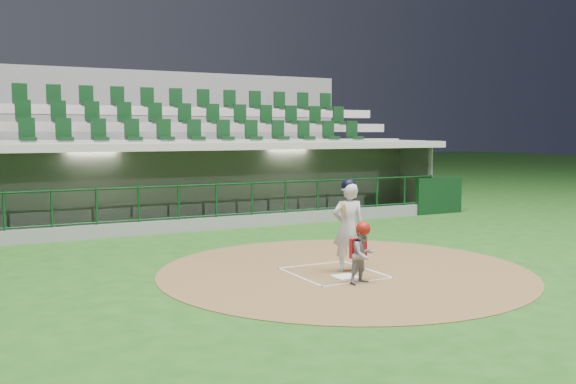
% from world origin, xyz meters
% --- Properties ---
extents(ground, '(120.00, 120.00, 0.00)m').
position_xyz_m(ground, '(0.00, 0.00, 0.00)').
color(ground, '#1C4C15').
rests_on(ground, ground).
extents(dirt_circle, '(7.20, 7.20, 0.01)m').
position_xyz_m(dirt_circle, '(0.30, -0.20, 0.01)').
color(dirt_circle, brown).
rests_on(dirt_circle, ground).
extents(home_plate, '(0.43, 0.43, 0.02)m').
position_xyz_m(home_plate, '(0.00, -0.70, 0.02)').
color(home_plate, white).
rests_on(home_plate, dirt_circle).
extents(batter_box_chalk, '(1.55, 1.80, 0.01)m').
position_xyz_m(batter_box_chalk, '(0.00, -0.30, 0.02)').
color(batter_box_chalk, silver).
rests_on(batter_box_chalk, ground).
extents(dugout_structure, '(16.40, 3.70, 3.00)m').
position_xyz_m(dugout_structure, '(0.10, 7.83, 0.96)').
color(dugout_structure, gray).
rests_on(dugout_structure, ground).
extents(seating_deck, '(17.00, 6.72, 5.15)m').
position_xyz_m(seating_deck, '(0.00, 10.91, 1.42)').
color(seating_deck, slate).
rests_on(seating_deck, ground).
extents(batter, '(0.89, 0.92, 1.79)m').
position_xyz_m(batter, '(0.32, -0.28, 0.91)').
color(batter, silver).
rests_on(batter, dirt_circle).
extents(catcher, '(0.58, 0.49, 1.11)m').
position_xyz_m(catcher, '(0.02, -1.23, 0.57)').
color(catcher, gray).
rests_on(catcher, dirt_circle).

